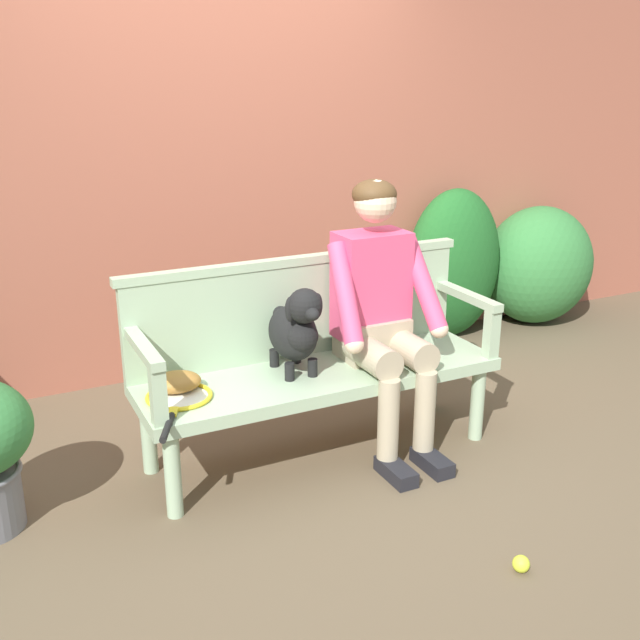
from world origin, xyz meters
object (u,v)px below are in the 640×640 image
at_px(garden_bench, 320,381).
at_px(tennis_ball, 521,564).
at_px(tennis_racket, 178,399).
at_px(person_seated, 380,307).
at_px(baseball_glove, 176,382).
at_px(dog_on_bench, 296,329).

relative_size(garden_bench, tennis_ball, 26.24).
bearing_deg(garden_bench, tennis_racket, -176.89).
bearing_deg(tennis_racket, person_seated, 1.25).
xyz_separation_m(garden_bench, baseball_glove, (-0.68, 0.06, 0.10)).
distance_m(person_seated, tennis_racket, 1.04).
height_order(dog_on_bench, tennis_racket, dog_on_bench).
distance_m(dog_on_bench, tennis_racket, 0.62).
bearing_deg(tennis_ball, dog_on_bench, 108.83).
xyz_separation_m(garden_bench, dog_on_bench, (-0.12, 0.01, 0.28)).
xyz_separation_m(tennis_racket, baseball_glove, (0.02, 0.10, 0.04)).
bearing_deg(tennis_ball, tennis_racket, 131.29).
distance_m(baseball_glove, tennis_ball, 1.60).
height_order(garden_bench, tennis_ball, garden_bench).
relative_size(garden_bench, person_seated, 1.32).
distance_m(person_seated, baseball_glove, 1.02).
bearing_deg(garden_bench, person_seated, -2.95).
distance_m(tennis_racket, tennis_ball, 1.54).
relative_size(person_seated, tennis_ball, 19.92).
bearing_deg(tennis_racket, baseball_glove, 77.26).
height_order(tennis_racket, baseball_glove, baseball_glove).
height_order(garden_bench, dog_on_bench, dog_on_bench).
height_order(garden_bench, baseball_glove, baseball_glove).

